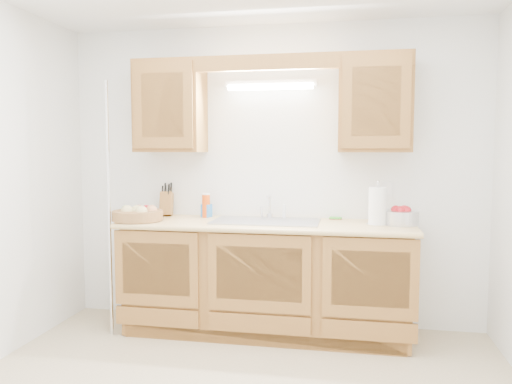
% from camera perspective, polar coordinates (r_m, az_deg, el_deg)
% --- Properties ---
extents(room, '(3.52, 3.50, 2.50)m').
position_cam_1_polar(room, '(2.75, -2.94, 0.24)').
color(room, '#C8B490').
rests_on(room, ground).
extents(base_cabinets, '(2.20, 0.60, 0.86)m').
position_cam_1_polar(base_cabinets, '(4.05, 1.12, -9.88)').
color(base_cabinets, olive).
rests_on(base_cabinets, ground).
extents(countertop, '(2.30, 0.63, 0.04)m').
position_cam_1_polar(countertop, '(3.94, 1.10, -3.74)').
color(countertop, '#DCB573').
rests_on(countertop, base_cabinets).
extents(upper_cabinet_left, '(0.55, 0.33, 0.75)m').
position_cam_1_polar(upper_cabinet_left, '(4.27, -9.75, 9.56)').
color(upper_cabinet_left, olive).
rests_on(upper_cabinet_left, room).
extents(upper_cabinet_right, '(0.55, 0.33, 0.75)m').
position_cam_1_polar(upper_cabinet_right, '(4.02, 13.42, 9.80)').
color(upper_cabinet_right, olive).
rests_on(upper_cabinet_right, room).
extents(valance, '(2.20, 0.05, 0.12)m').
position_cam_1_polar(valance, '(3.96, 1.14, 14.60)').
color(valance, olive).
rests_on(valance, room).
extents(fluorescent_fixture, '(0.76, 0.08, 0.08)m').
position_cam_1_polar(fluorescent_fixture, '(4.16, 1.66, 12.13)').
color(fluorescent_fixture, white).
rests_on(fluorescent_fixture, room).
extents(sink, '(0.84, 0.46, 0.36)m').
position_cam_1_polar(sink, '(3.97, 1.15, -4.44)').
color(sink, '#9E9EA3').
rests_on(sink, countertop).
extents(wire_shelf_pole, '(0.03, 0.03, 2.00)m').
position_cam_1_polar(wire_shelf_pole, '(4.07, -16.44, -1.98)').
color(wire_shelf_pole, silver).
rests_on(wire_shelf_pole, ground).
extents(outlet_plate, '(0.08, 0.01, 0.12)m').
position_cam_1_polar(outlet_plate, '(4.18, 14.77, 0.31)').
color(outlet_plate, white).
rests_on(outlet_plate, room).
extents(fruit_basket, '(0.53, 0.53, 0.13)m').
position_cam_1_polar(fruit_basket, '(4.11, -13.37, -2.46)').
color(fruit_basket, olive).
rests_on(fruit_basket, countertop).
extents(knife_block, '(0.13, 0.18, 0.30)m').
position_cam_1_polar(knife_block, '(4.38, -10.19, -1.29)').
color(knife_block, olive).
rests_on(knife_block, countertop).
extents(orange_canister, '(0.07, 0.07, 0.20)m').
position_cam_1_polar(orange_canister, '(4.23, -5.73, -1.52)').
color(orange_canister, '#DD480C').
rests_on(orange_canister, countertop).
extents(soap_bottle, '(0.09, 0.09, 0.16)m').
position_cam_1_polar(soap_bottle, '(4.24, -5.68, -1.77)').
color(soap_bottle, blue).
rests_on(soap_bottle, countertop).
extents(sponge, '(0.10, 0.07, 0.02)m').
position_cam_1_polar(sponge, '(4.14, 9.08, -3.00)').
color(sponge, '#CC333F').
rests_on(sponge, countertop).
extents(paper_towel, '(0.16, 0.16, 0.34)m').
position_cam_1_polar(paper_towel, '(3.88, 13.73, -1.62)').
color(paper_towel, silver).
rests_on(paper_towel, countertop).
extents(apple_bowl, '(0.36, 0.36, 0.15)m').
position_cam_1_polar(apple_bowl, '(3.96, 16.16, -2.69)').
color(apple_bowl, silver).
rests_on(apple_bowl, countertop).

